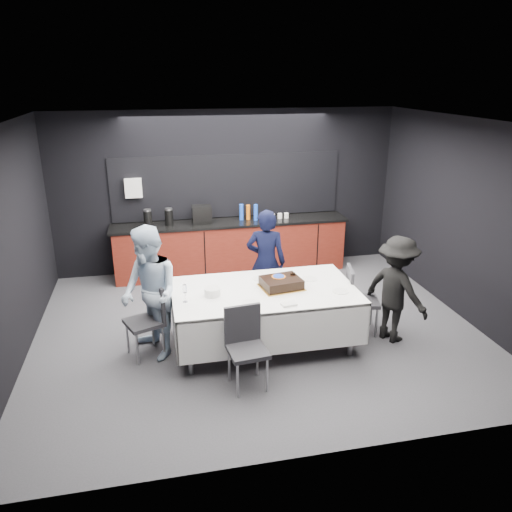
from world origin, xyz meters
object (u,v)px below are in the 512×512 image
Objects in this scene: chair_right at (357,295)px; person_center at (266,262)px; plate_stack at (212,292)px; person_left at (150,294)px; champagne_flute at (185,290)px; person_right at (396,289)px; cake_assembly at (281,283)px; chair_left at (150,315)px; chair_near at (245,341)px; party_table at (264,299)px.

person_center is at bearing 141.64° from chair_right.
plate_stack is 0.12× the size of person_left.
person_right reaches higher than champagne_flute.
person_left reaches higher than champagne_flute.
cake_assembly reaches higher than chair_left.
chair_right is (1.08, 0.07, -0.31)m from cake_assembly.
person_right reaches higher than chair_left.
person_right reaches higher than plate_stack.
person_left is (-0.75, 0.09, 0.01)m from plate_stack.
person_center is 1.86m from person_right.
chair_near is (0.61, -0.64, -0.40)m from champagne_flute.
person_center is (-1.07, 0.84, 0.25)m from chair_right.
person_center is at bearing 26.71° from chair_left.
person_center reaches higher than chair_right.
plate_stack is at bearing -9.24° from chair_left.
person_center is at bearing 41.13° from champagne_flute.
chair_near is (-1.71, -0.88, 0.00)m from chair_right.
chair_near is at bearing -152.60° from chair_right.
cake_assembly reaches higher than chair_right.
chair_left is 0.65× the size of person_right.
cake_assembly reaches higher than plate_stack.
champagne_flute is at bearing 39.03° from person_left.
plate_stack is 2.00m from chair_right.
chair_near is (-0.62, -0.81, -0.31)m from cake_assembly.
person_center is at bearing 89.12° from cake_assembly.
chair_near reaches higher than party_table.
chair_right is 0.59× the size of person_center.
person_center is (0.01, 0.91, -0.06)m from cake_assembly.
person_center reaches higher than cake_assembly.
plate_stack is at bearing -175.83° from party_table.
person_right is (0.40, -0.30, 0.18)m from chair_right.
person_left is 1.17× the size of person_right.
champagne_flute is at bearing -174.00° from chair_right.
person_center reaches higher than chair_left.
person_center reaches higher than champagne_flute.
person_left is at bearing 140.29° from chair_near.
plate_stack is 0.22× the size of chair_right.
plate_stack is at bearing 109.42° from chair_near.
chair_right is 0.55× the size of person_left.
party_table is at bearing 55.92° from person_right.
plate_stack is at bearing -176.31° from chair_right.
plate_stack is 1.33m from person_center.
cake_assembly is 0.40× the size of person_right.
party_table is 1.06m from champagne_flute.
person_right is at bearing -7.39° from party_table.
person_left reaches higher than cake_assembly.
champagne_flute is 0.13× the size of person_left.
plate_stack is at bearing 59.15° from person_right.
chair_left and chair_near have the same top height.
chair_near is 0.59× the size of person_center.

